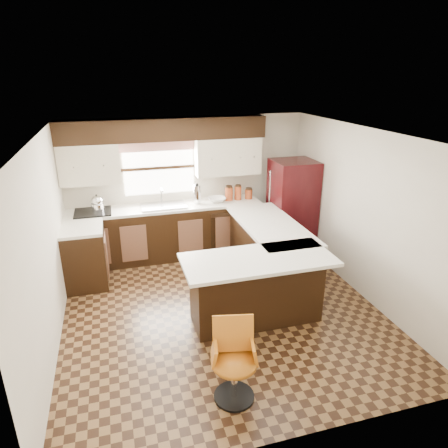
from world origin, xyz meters
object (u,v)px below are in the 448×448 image
object	(u,v)px
peninsula_return	(256,289)
bar_chair	(234,364)
refrigerator	(292,208)
peninsula_long	(266,254)

from	to	relation	value
peninsula_return	bar_chair	xyz separation A→B (m)	(-0.68, -1.24, -0.03)
bar_chair	peninsula_return	bearing A→B (deg)	73.22
refrigerator	bar_chair	world-z (taller)	refrigerator
refrigerator	peninsula_long	bearing A→B (deg)	-132.82
peninsula_return	refrigerator	world-z (taller)	refrigerator
peninsula_return	bar_chair	bearing A→B (deg)	-118.75
peninsula_long	peninsula_return	bearing A→B (deg)	-118.30
peninsula_return	bar_chair	world-z (taller)	peninsula_return
peninsula_return	refrigerator	bearing A→B (deg)	54.13
peninsula_return	bar_chair	size ratio (longest dim) A/B	1.95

